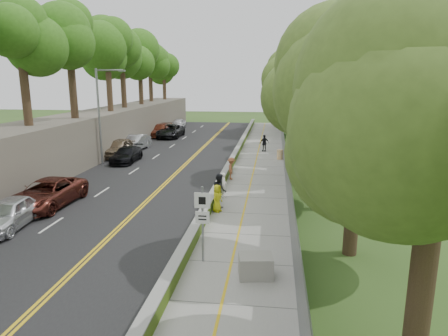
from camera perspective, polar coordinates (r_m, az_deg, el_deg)
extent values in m
plane|color=#33511E|center=(19.38, -4.51, -9.21)|extent=(140.00, 140.00, 0.00)
cube|color=black|center=(34.60, -8.26, 0.58)|extent=(11.20, 66.00, 0.04)
cube|color=gray|center=(33.39, 5.01, 0.23)|extent=(4.20, 66.00, 0.05)
cube|color=#9AF01C|center=(33.50, 1.08, 0.80)|extent=(0.42, 66.00, 0.60)
cube|color=#595147|center=(37.24, -20.49, 3.86)|extent=(5.00, 66.00, 4.00)
cube|color=slate|center=(33.19, 8.67, 1.77)|extent=(0.04, 66.00, 2.00)
cylinder|color=gray|center=(34.88, -17.40, 6.85)|extent=(0.18, 0.18, 8.00)
cylinder|color=gray|center=(34.29, -16.11, 13.29)|extent=(2.30, 0.13, 0.13)
cube|color=gray|center=(33.89, -14.38, 13.32)|extent=(0.50, 0.22, 0.14)
cylinder|color=gray|center=(15.87, -3.06, -8.07)|extent=(0.09, 0.09, 3.10)
cube|color=white|center=(15.51, -3.13, -4.66)|extent=(0.62, 0.04, 0.62)
cube|color=white|center=(15.73, -3.10, -7.09)|extent=(0.56, 0.04, 0.50)
cylinder|color=#FFA52C|center=(36.34, 7.98, 1.92)|extent=(0.53, 0.53, 0.88)
cube|color=gray|center=(15.19, 4.54, -13.78)|extent=(1.35, 1.09, 0.82)
imported|color=silver|center=(22.22, -28.36, -5.73)|extent=(2.15, 4.47, 1.47)
imported|color=maroon|center=(24.88, -23.95, -3.34)|extent=(2.70, 5.62, 1.54)
imported|color=black|center=(35.82, -13.76, 1.88)|extent=(1.97, 4.63, 1.33)
imported|color=gray|center=(38.50, -14.77, 2.82)|extent=(2.18, 4.99, 1.67)
imported|color=#97999E|center=(41.57, -12.57, 3.56)|extent=(2.03, 4.83, 1.55)
imported|color=black|center=(49.90, -7.66, 5.25)|extent=(2.63, 5.67, 1.57)
imported|color=brown|center=(50.90, -9.03, 5.33)|extent=(2.28, 5.29, 1.52)
imported|color=silver|center=(58.82, -6.55, 6.33)|extent=(1.69, 4.15, 1.41)
imported|color=#CACA17|center=(21.86, -0.97, -4.34)|extent=(0.74, 0.88, 1.52)
imported|color=white|center=(24.46, -0.06, -2.44)|extent=(0.40, 0.58, 1.55)
imported|color=black|center=(22.71, -0.63, -3.16)|extent=(1.04, 1.14, 1.92)
imported|color=#9D5635|center=(28.78, 1.08, -0.07)|extent=(0.70, 1.09, 1.60)
imported|color=black|center=(40.01, 5.80, 3.55)|extent=(1.06, 0.75, 1.68)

